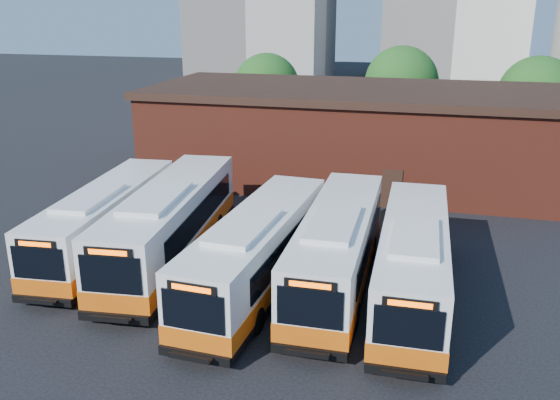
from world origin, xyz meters
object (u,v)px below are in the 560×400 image
(bus_mideast, at_px, (337,251))
(transit_worker, at_px, (335,333))
(bus_farwest, at_px, (107,223))
(bus_west, at_px, (171,226))
(bus_midwest, at_px, (258,254))
(bus_east, at_px, (413,264))

(bus_mideast, relative_size, transit_worker, 7.41)
(bus_farwest, relative_size, bus_mideast, 0.98)
(bus_west, xyz_separation_m, bus_midwest, (4.93, -1.94, -0.10))
(bus_farwest, xyz_separation_m, bus_mideast, (11.58, -0.70, 0.05))
(bus_midwest, relative_size, bus_mideast, 1.00)
(bus_west, distance_m, bus_east, 11.46)
(bus_west, distance_m, transit_worker, 10.97)
(bus_farwest, height_order, bus_west, bus_west)
(bus_farwest, distance_m, bus_midwest, 8.57)
(bus_mideast, bearing_deg, bus_midwest, -159.84)
(bus_farwest, distance_m, bus_east, 14.87)
(bus_midwest, height_order, transit_worker, bus_midwest)
(bus_farwest, distance_m, bus_west, 3.43)
(transit_worker, bearing_deg, bus_west, 58.76)
(bus_farwest, relative_size, bus_midwest, 0.97)
(bus_east, height_order, transit_worker, bus_east)
(bus_east, bearing_deg, bus_midwest, -174.57)
(bus_midwest, distance_m, bus_east, 6.51)
(bus_farwest, bearing_deg, bus_mideast, -8.49)
(bus_west, xyz_separation_m, bus_mideast, (8.16, -0.69, -0.10))
(bus_midwest, bearing_deg, bus_mideast, 24.34)
(bus_east, bearing_deg, bus_farwest, 174.28)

